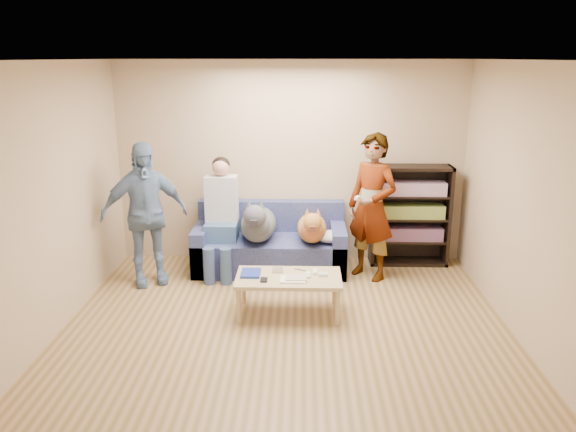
{
  "coord_description": "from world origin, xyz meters",
  "views": [
    {
      "loc": [
        0.15,
        -4.69,
        2.63
      ],
      "look_at": [
        0.0,
        1.2,
        0.95
      ],
      "focal_mm": 35.0,
      "sensor_mm": 36.0,
      "label": 1
    }
  ],
  "objects_px": {
    "sofa": "(270,247)",
    "coffee_table": "(289,280)",
    "person_seated": "(221,212)",
    "notebook_blue": "(251,273)",
    "camera_silver": "(278,270)",
    "person_standing_right": "(372,207)",
    "person_standing_left": "(145,214)",
    "bookshelf": "(410,213)",
    "dog_tan": "(312,227)",
    "dog_gray": "(258,223)"
  },
  "relations": [
    {
      "from": "sofa",
      "to": "coffee_table",
      "type": "distance_m",
      "value": 1.37
    },
    {
      "from": "person_seated",
      "to": "notebook_blue",
      "type": "bearing_deg",
      "value": -68.01
    },
    {
      "from": "notebook_blue",
      "to": "camera_silver",
      "type": "relative_size",
      "value": 2.36
    },
    {
      "from": "person_standing_right",
      "to": "person_standing_left",
      "type": "bearing_deg",
      "value": -133.03
    },
    {
      "from": "bookshelf",
      "to": "person_seated",
      "type": "bearing_deg",
      "value": -171.46
    },
    {
      "from": "person_standing_left",
      "to": "notebook_blue",
      "type": "distance_m",
      "value": 1.57
    },
    {
      "from": "sofa",
      "to": "dog_tan",
      "type": "distance_m",
      "value": 0.66
    },
    {
      "from": "camera_silver",
      "to": "dog_gray",
      "type": "xyz_separation_m",
      "value": [
        -0.29,
        1.03,
        0.21
      ]
    },
    {
      "from": "person_seated",
      "to": "camera_silver",
      "type": "bearing_deg",
      "value": -55.51
    },
    {
      "from": "notebook_blue",
      "to": "coffee_table",
      "type": "relative_size",
      "value": 0.24
    },
    {
      "from": "person_standing_right",
      "to": "notebook_blue",
      "type": "relative_size",
      "value": 6.84
    },
    {
      "from": "camera_silver",
      "to": "bookshelf",
      "type": "height_order",
      "value": "bookshelf"
    },
    {
      "from": "person_standing_left",
      "to": "person_seated",
      "type": "bearing_deg",
      "value": 0.63
    },
    {
      "from": "person_standing_left",
      "to": "camera_silver",
      "type": "relative_size",
      "value": 15.52
    },
    {
      "from": "person_seated",
      "to": "coffee_table",
      "type": "height_order",
      "value": "person_seated"
    },
    {
      "from": "person_standing_right",
      "to": "sofa",
      "type": "relative_size",
      "value": 0.94
    },
    {
      "from": "person_standing_right",
      "to": "dog_gray",
      "type": "bearing_deg",
      "value": -141.72
    },
    {
      "from": "person_seated",
      "to": "bookshelf",
      "type": "relative_size",
      "value": 1.13
    },
    {
      "from": "camera_silver",
      "to": "person_seated",
      "type": "bearing_deg",
      "value": 124.49
    },
    {
      "from": "person_seated",
      "to": "dog_tan",
      "type": "distance_m",
      "value": 1.14
    },
    {
      "from": "notebook_blue",
      "to": "person_seated",
      "type": "relative_size",
      "value": 0.18
    },
    {
      "from": "person_standing_left",
      "to": "notebook_blue",
      "type": "height_order",
      "value": "person_standing_left"
    },
    {
      "from": "camera_silver",
      "to": "dog_tan",
      "type": "relative_size",
      "value": 0.1
    },
    {
      "from": "dog_gray",
      "to": "notebook_blue",
      "type": "bearing_deg",
      "value": -89.62
    },
    {
      "from": "notebook_blue",
      "to": "person_standing_left",
      "type": "bearing_deg",
      "value": 149.67
    },
    {
      "from": "sofa",
      "to": "notebook_blue",
      "type": "bearing_deg",
      "value": -95.89
    },
    {
      "from": "person_seated",
      "to": "dog_tan",
      "type": "bearing_deg",
      "value": -4.29
    },
    {
      "from": "sofa",
      "to": "bookshelf",
      "type": "height_order",
      "value": "bookshelf"
    },
    {
      "from": "person_seated",
      "to": "dog_tan",
      "type": "height_order",
      "value": "person_seated"
    },
    {
      "from": "person_standing_left",
      "to": "notebook_blue",
      "type": "relative_size",
      "value": 6.57
    },
    {
      "from": "sofa",
      "to": "dog_tan",
      "type": "xyz_separation_m",
      "value": [
        0.53,
        -0.21,
        0.33
      ]
    },
    {
      "from": "camera_silver",
      "to": "bookshelf",
      "type": "bearing_deg",
      "value": 41.25
    },
    {
      "from": "bookshelf",
      "to": "person_standing_left",
      "type": "bearing_deg",
      "value": -166.88
    },
    {
      "from": "person_standing_right",
      "to": "notebook_blue",
      "type": "xyz_separation_m",
      "value": [
        -1.38,
        -1.02,
        -0.46
      ]
    },
    {
      "from": "person_seated",
      "to": "bookshelf",
      "type": "bearing_deg",
      "value": 8.54
    },
    {
      "from": "sofa",
      "to": "coffee_table",
      "type": "bearing_deg",
      "value": -78.69
    },
    {
      "from": "person_standing_left",
      "to": "dog_tan",
      "type": "bearing_deg",
      "value": -15.61
    },
    {
      "from": "dog_gray",
      "to": "person_seated",
      "type": "bearing_deg",
      "value": 172.38
    },
    {
      "from": "person_standing_left",
      "to": "person_seated",
      "type": "distance_m",
      "value": 0.93
    },
    {
      "from": "dog_tan",
      "to": "coffee_table",
      "type": "bearing_deg",
      "value": -102.98
    },
    {
      "from": "person_standing_left",
      "to": "notebook_blue",
      "type": "xyz_separation_m",
      "value": [
        1.31,
        -0.76,
        -0.42
      ]
    },
    {
      "from": "person_seated",
      "to": "dog_tan",
      "type": "xyz_separation_m",
      "value": [
        1.13,
        -0.08,
        -0.16
      ]
    },
    {
      "from": "person_standing_left",
      "to": "bookshelf",
      "type": "relative_size",
      "value": 1.31
    },
    {
      "from": "sofa",
      "to": "dog_gray",
      "type": "height_order",
      "value": "dog_gray"
    },
    {
      "from": "dog_tan",
      "to": "bookshelf",
      "type": "xyz_separation_m",
      "value": [
        1.27,
        0.44,
        0.07
      ]
    },
    {
      "from": "camera_silver",
      "to": "sofa",
      "type": "xyz_separation_m",
      "value": [
        -0.15,
        1.22,
        -0.16
      ]
    },
    {
      "from": "person_standing_left",
      "to": "sofa",
      "type": "height_order",
      "value": "person_standing_left"
    },
    {
      "from": "dog_gray",
      "to": "dog_tan",
      "type": "distance_m",
      "value": 0.67
    },
    {
      "from": "camera_silver",
      "to": "sofa",
      "type": "relative_size",
      "value": 0.06
    },
    {
      "from": "camera_silver",
      "to": "sofa",
      "type": "bearing_deg",
      "value": 96.91
    }
  ]
}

